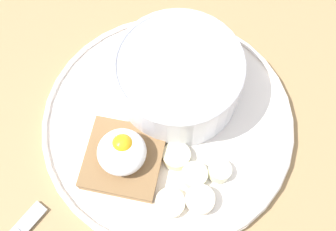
% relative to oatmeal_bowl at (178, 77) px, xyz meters
% --- Properties ---
extents(ground_plane, '(1.20, 1.20, 0.02)m').
position_rel_oatmeal_bowl_xyz_m(ground_plane, '(-0.02, -0.04, -0.06)').
color(ground_plane, '#9F7E53').
rests_on(ground_plane, ground).
extents(plate, '(0.30, 0.30, 0.02)m').
position_rel_oatmeal_bowl_xyz_m(plate, '(-0.02, -0.04, -0.04)').
color(plate, white).
rests_on(plate, ground_plane).
extents(oatmeal_bowl, '(0.15, 0.15, 0.07)m').
position_rel_oatmeal_bowl_xyz_m(oatmeal_bowl, '(0.00, 0.00, 0.00)').
color(oatmeal_bowl, white).
rests_on(oatmeal_bowl, plate).
extents(toast_slice, '(0.11, 0.11, 0.02)m').
position_rel_oatmeal_bowl_xyz_m(toast_slice, '(-0.08, -0.08, -0.03)').
color(toast_slice, olive).
rests_on(toast_slice, plate).
extents(poached_egg, '(0.05, 0.05, 0.04)m').
position_rel_oatmeal_bowl_xyz_m(poached_egg, '(-0.08, -0.07, -0.00)').
color(poached_egg, white).
rests_on(poached_egg, toast_slice).
extents(banana_slice_front, '(0.05, 0.05, 0.02)m').
position_rel_oatmeal_bowl_xyz_m(banana_slice_front, '(-0.01, -0.14, -0.03)').
color(banana_slice_front, beige).
rests_on(banana_slice_front, plate).
extents(banana_slice_left, '(0.04, 0.04, 0.01)m').
position_rel_oatmeal_bowl_xyz_m(banana_slice_left, '(-0.01, -0.11, -0.03)').
color(banana_slice_left, '#F3F1C0').
rests_on(banana_slice_left, plate).
extents(banana_slice_back, '(0.04, 0.04, 0.02)m').
position_rel_oatmeal_bowl_xyz_m(banana_slice_back, '(0.02, -0.11, -0.03)').
color(banana_slice_back, '#F0EEC7').
rests_on(banana_slice_back, plate).
extents(banana_slice_right, '(0.04, 0.04, 0.01)m').
position_rel_oatmeal_bowl_xyz_m(banana_slice_right, '(-0.02, -0.08, -0.03)').
color(banana_slice_right, '#F2EABB').
rests_on(banana_slice_right, plate).
extents(banana_slice_inner, '(0.04, 0.04, 0.01)m').
position_rel_oatmeal_bowl_xyz_m(banana_slice_inner, '(-0.04, -0.14, -0.03)').
color(banana_slice_inner, '#F6E4B8').
rests_on(banana_slice_inner, plate).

